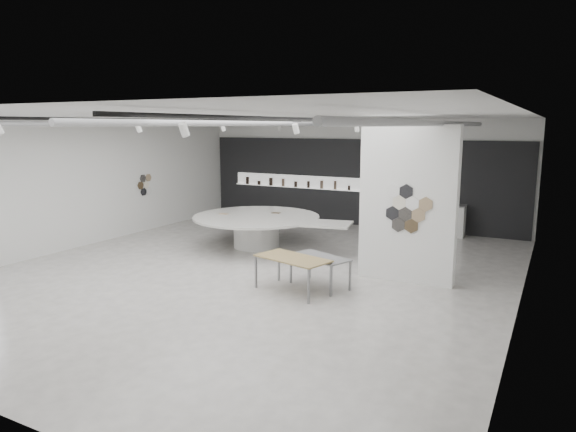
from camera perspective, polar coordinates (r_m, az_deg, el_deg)
The scene contains 7 objects.
room at distance 12.50m, azimuth -4.15°, elevation 3.10°, with size 12.02×14.02×3.82m.
back_wall_display at distance 18.76m, azimuth 7.23°, elevation 3.72°, with size 11.80×0.27×3.10m.
partition_column at distance 12.03m, azimuth 13.17°, elevation 1.26°, with size 2.20×0.38×3.60m.
display_island at distance 15.21m, azimuth -3.28°, elevation -1.20°, with size 5.26×4.40×0.96m.
sample_table_wood at distance 11.12m, azimuth 0.52°, elevation -4.92°, with size 1.79×1.21×0.76m.
sample_table_stone at distance 11.49m, azimuth 3.56°, elevation -4.81°, with size 1.51×1.12×0.70m.
kitchen_counter at distance 17.67m, azimuth 16.19°, elevation -0.34°, with size 1.85×0.79×1.44m.
Camera 1 is at (6.51, -10.51, 3.57)m, focal length 32.00 mm.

